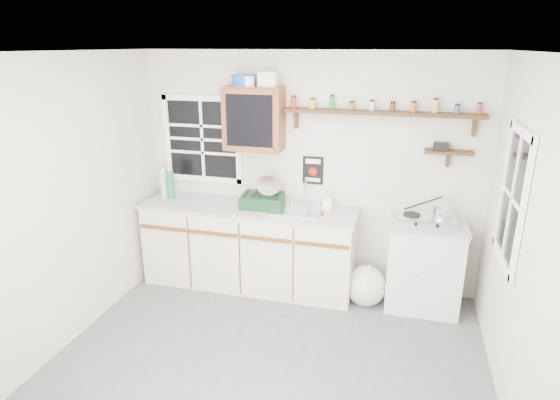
{
  "coord_description": "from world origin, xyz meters",
  "views": [
    {
      "loc": [
        0.96,
        -3.13,
        2.55
      ],
      "look_at": [
        -0.03,
        0.55,
        1.28
      ],
      "focal_mm": 30.0,
      "sensor_mm": 36.0,
      "label": 1
    }
  ],
  "objects": [
    {
      "name": "room",
      "position": [
        0.0,
        0.0,
        1.25
      ],
      "size": [
        3.64,
        3.24,
        2.54
      ],
      "color": "#49494B",
      "rests_on": "ground"
    },
    {
      "name": "main_cabinet",
      "position": [
        -0.58,
        1.3,
        0.46
      ],
      "size": [
        2.31,
        0.63,
        0.92
      ],
      "color": "beige",
      "rests_on": "floor"
    },
    {
      "name": "right_cabinet",
      "position": [
        1.25,
        1.32,
        0.46
      ],
      "size": [
        0.73,
        0.57,
        0.91
      ],
      "color": "silver",
      "rests_on": "floor"
    },
    {
      "name": "sink",
      "position": [
        -0.05,
        1.3,
        0.93
      ],
      "size": [
        0.52,
        0.44,
        0.29
      ],
      "color": "silver",
      "rests_on": "main_cabinet"
    },
    {
      "name": "upper_cabinet",
      "position": [
        -0.55,
        1.44,
        1.82
      ],
      "size": [
        0.6,
        0.32,
        0.65
      ],
      "color": "#603018",
      "rests_on": "wall_back"
    },
    {
      "name": "upper_cabinet_clutter",
      "position": [
        -0.56,
        1.44,
        2.21
      ],
      "size": [
        0.47,
        0.24,
        0.14
      ],
      "color": "#1946A7",
      "rests_on": "upper_cabinet"
    },
    {
      "name": "spice_shelf",
      "position": [
        0.72,
        1.51,
        1.93
      ],
      "size": [
        1.91,
        0.18,
        0.35
      ],
      "color": "black",
      "rests_on": "wall_back"
    },
    {
      "name": "secondary_shelf",
      "position": [
        1.36,
        1.52,
        1.58
      ],
      "size": [
        0.45,
        0.16,
        0.24
      ],
      "color": "black",
      "rests_on": "wall_back"
    },
    {
      "name": "warning_sign",
      "position": [
        0.05,
        1.59,
        1.28
      ],
      "size": [
        0.22,
        0.02,
        0.3
      ],
      "color": "black",
      "rests_on": "wall_back"
    },
    {
      "name": "window_back",
      "position": [
        -1.2,
        1.59,
        1.55
      ],
      "size": [
        0.93,
        0.03,
        0.98
      ],
      "color": "black",
      "rests_on": "wall_back"
    },
    {
      "name": "window_right",
      "position": [
        1.79,
        0.55,
        1.45
      ],
      "size": [
        0.03,
        0.78,
        1.08
      ],
      "color": "black",
      "rests_on": "wall_back"
    },
    {
      "name": "water_bottles",
      "position": [
        -1.54,
        1.34,
        1.08
      ],
      "size": [
        0.16,
        0.08,
        0.35
      ],
      "color": "#AABCC7",
      "rests_on": "main_cabinet"
    },
    {
      "name": "dish_rack",
      "position": [
        -0.41,
        1.32,
        1.03
      ],
      "size": [
        0.47,
        0.37,
        0.33
      ],
      "rotation": [
        0.0,
        0.0,
        0.1
      ],
      "color": "black",
      "rests_on": "main_cabinet"
    },
    {
      "name": "soap_bottle",
      "position": [
        0.25,
        1.4,
        1.02
      ],
      "size": [
        0.1,
        0.1,
        0.2
      ],
      "primitive_type": "imported",
      "rotation": [
        0.0,
        0.0,
        -0.08
      ],
      "color": "white",
      "rests_on": "main_cabinet"
    },
    {
      "name": "rag",
      "position": [
        0.16,
        1.26,
        0.93
      ],
      "size": [
        0.17,
        0.15,
        0.02
      ],
      "primitive_type": "cube",
      "rotation": [
        0.0,
        0.0,
        0.28
      ],
      "color": "maroon",
      "rests_on": "main_cabinet"
    },
    {
      "name": "hotplate",
      "position": [
        1.23,
        1.3,
        0.95
      ],
      "size": [
        0.55,
        0.3,
        0.08
      ],
      "rotation": [
        0.0,
        0.0,
        0.02
      ],
      "color": "silver",
      "rests_on": "right_cabinet"
    },
    {
      "name": "saucepan",
      "position": [
        1.36,
        1.31,
        1.03
      ],
      "size": [
        0.44,
        0.19,
        0.19
      ],
      "rotation": [
        0.0,
        0.0,
        -0.04
      ],
      "color": "silver",
      "rests_on": "hotplate"
    },
    {
      "name": "trash_bag",
      "position": [
        0.7,
        1.21,
        0.2
      ],
      "size": [
        0.41,
        0.38,
        0.47
      ],
      "color": "silver",
      "rests_on": "floor"
    }
  ]
}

